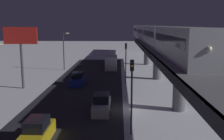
{
  "coord_description": "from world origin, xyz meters",
  "views": [
    {
      "loc": [
        0.36,
        26.99,
        9.2
      ],
      "look_at": [
        1.43,
        -11.5,
        2.4
      ],
      "focal_mm": 41.12,
      "sensor_mm": 36.0,
      "label": 1
    }
  ],
  "objects_px": {
    "commercial_billboard": "(21,42)",
    "box_truck": "(111,62)",
    "sedan_blue": "(78,80)",
    "sedan_yellow": "(37,133)",
    "traffic_light_near": "(132,86)",
    "traffic_light_mid": "(126,57)",
    "subway_train": "(150,34)",
    "sedan_silver": "(102,105)"
  },
  "relations": [
    {
      "from": "commercial_billboard",
      "to": "box_truck",
      "type": "bearing_deg",
      "value": -125.09
    },
    {
      "from": "sedan_blue",
      "to": "sedan_yellow",
      "type": "height_order",
      "value": "same"
    },
    {
      "from": "sedan_yellow",
      "to": "traffic_light_near",
      "type": "bearing_deg",
      "value": -167.17
    },
    {
      "from": "box_truck",
      "to": "traffic_light_near",
      "type": "distance_m",
      "value": 33.58
    },
    {
      "from": "box_truck",
      "to": "commercial_billboard",
      "type": "distance_m",
      "value": 22.27
    },
    {
      "from": "sedan_blue",
      "to": "commercial_billboard",
      "type": "xyz_separation_m",
      "value": [
        7.61,
        2.59,
        6.03
      ]
    },
    {
      "from": "traffic_light_mid",
      "to": "commercial_billboard",
      "type": "xyz_separation_m",
      "value": [
        15.11,
        3.49,
        2.63
      ]
    },
    {
      "from": "sedan_blue",
      "to": "traffic_light_near",
      "type": "height_order",
      "value": "traffic_light_near"
    },
    {
      "from": "traffic_light_near",
      "to": "subway_train",
      "type": "bearing_deg",
      "value": -98.85
    },
    {
      "from": "sedan_yellow",
      "to": "traffic_light_mid",
      "type": "relative_size",
      "value": 0.73
    },
    {
      "from": "sedan_yellow",
      "to": "sedan_blue",
      "type": "bearing_deg",
      "value": -90.0
    },
    {
      "from": "sedan_yellow",
      "to": "commercial_billboard",
      "type": "xyz_separation_m",
      "value": [
        7.61,
        -17.4,
        6.03
      ]
    },
    {
      "from": "sedan_silver",
      "to": "box_truck",
      "type": "distance_m",
      "value": 27.66
    },
    {
      "from": "sedan_yellow",
      "to": "box_truck",
      "type": "bearing_deg",
      "value": -97.8
    },
    {
      "from": "sedan_silver",
      "to": "commercial_billboard",
      "type": "bearing_deg",
      "value": 140.7
    },
    {
      "from": "sedan_blue",
      "to": "traffic_light_near",
      "type": "xyz_separation_m",
      "value": [
        -7.5,
        18.28,
        3.4
      ]
    },
    {
      "from": "traffic_light_near",
      "to": "box_truck",
      "type": "bearing_deg",
      "value": -85.37
    },
    {
      "from": "box_truck",
      "to": "sedan_blue",
      "type": "bearing_deg",
      "value": 72.33
    },
    {
      "from": "sedan_blue",
      "to": "traffic_light_mid",
      "type": "height_order",
      "value": "traffic_light_mid"
    },
    {
      "from": "sedan_yellow",
      "to": "subway_train",
      "type": "bearing_deg",
      "value": -109.4
    },
    {
      "from": "subway_train",
      "to": "commercial_billboard",
      "type": "bearing_deg",
      "value": 43.37
    },
    {
      "from": "sedan_silver",
      "to": "traffic_light_near",
      "type": "xyz_separation_m",
      "value": [
        -2.9,
        5.7,
        3.41
      ]
    },
    {
      "from": "sedan_silver",
      "to": "commercial_billboard",
      "type": "xyz_separation_m",
      "value": [
        12.21,
        -9.99,
        6.04
      ]
    },
    {
      "from": "sedan_silver",
      "to": "box_truck",
      "type": "relative_size",
      "value": 0.63
    },
    {
      "from": "sedan_yellow",
      "to": "traffic_light_near",
      "type": "height_order",
      "value": "traffic_light_near"
    },
    {
      "from": "traffic_light_near",
      "to": "commercial_billboard",
      "type": "bearing_deg",
      "value": -46.09
    },
    {
      "from": "subway_train",
      "to": "traffic_light_mid",
      "type": "distance_m",
      "value": 17.16
    },
    {
      "from": "sedan_yellow",
      "to": "traffic_light_near",
      "type": "distance_m",
      "value": 8.41
    },
    {
      "from": "subway_train",
      "to": "traffic_light_near",
      "type": "relative_size",
      "value": 11.57
    },
    {
      "from": "sedan_yellow",
      "to": "commercial_billboard",
      "type": "height_order",
      "value": "commercial_billboard"
    },
    {
      "from": "subway_train",
      "to": "sedan_silver",
      "type": "height_order",
      "value": "subway_train"
    },
    {
      "from": "subway_train",
      "to": "sedan_silver",
      "type": "xyz_separation_m",
      "value": [
        8.37,
        29.43,
        -6.57
      ]
    },
    {
      "from": "sedan_blue",
      "to": "traffic_light_mid",
      "type": "relative_size",
      "value": 0.72
    },
    {
      "from": "sedan_silver",
      "to": "traffic_light_near",
      "type": "relative_size",
      "value": 0.73
    },
    {
      "from": "sedan_yellow",
      "to": "sedan_silver",
      "type": "bearing_deg",
      "value": -121.82
    },
    {
      "from": "sedan_yellow",
      "to": "traffic_light_mid",
      "type": "distance_m",
      "value": 22.45
    },
    {
      "from": "sedan_silver",
      "to": "traffic_light_near",
      "type": "bearing_deg",
      "value": -63.05
    },
    {
      "from": "subway_train",
      "to": "traffic_light_mid",
      "type": "bearing_deg",
      "value": 71.07
    },
    {
      "from": "sedan_blue",
      "to": "commercial_billboard",
      "type": "relative_size",
      "value": 0.52
    },
    {
      "from": "sedan_silver",
      "to": "traffic_light_near",
      "type": "distance_m",
      "value": 7.25
    },
    {
      "from": "sedan_blue",
      "to": "commercial_billboard",
      "type": "bearing_deg",
      "value": 18.78
    },
    {
      "from": "subway_train",
      "to": "sedan_yellow",
      "type": "relative_size",
      "value": 15.83
    }
  ]
}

